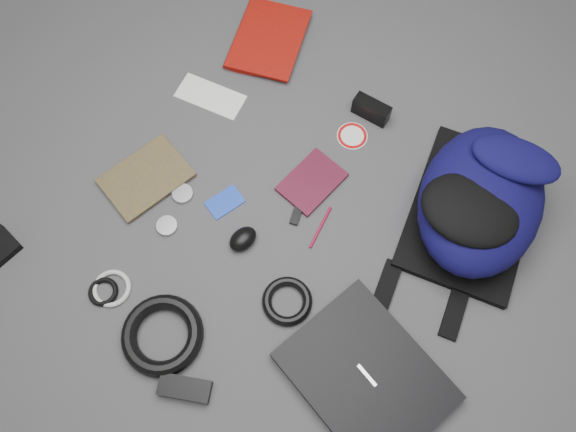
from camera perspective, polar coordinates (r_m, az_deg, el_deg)
The scene contains 21 objects.
ground at distance 1.52m, azimuth 0.00°, elevation -0.28°, with size 4.00×4.00×0.00m, color #4F4F51.
backpack at distance 1.51m, azimuth 18.99°, elevation 1.57°, with size 0.33×0.48×0.20m, color #0A0833, non-canonical shape.
laptop at distance 1.41m, azimuth 7.91°, elevation -15.82°, with size 0.37×0.29×0.04m, color black.
textbook_red at distance 1.83m, azimuth -5.22°, elevation 18.12°, with size 0.20×0.27×0.03m, color maroon.
comic_book at distance 1.65m, azimuth -15.82°, elevation 5.75°, with size 0.17×0.23×0.02m, color #A8900C.
envelope at distance 1.71m, azimuth -7.89°, elevation 11.95°, with size 0.20×0.09×0.00m, color white.
dvd_case at distance 1.56m, azimuth 2.43°, elevation 3.49°, with size 0.12×0.17×0.01m, color #400C1B.
compact_camera at distance 1.66m, azimuth 8.46°, elevation 10.63°, with size 0.11×0.04×0.06m, color black.
sticker_disc at distance 1.64m, azimuth 6.54°, elevation 8.08°, with size 0.09×0.09×0.00m, color white.
pen_teal at distance 1.55m, azimuth 2.87°, elevation 3.02°, with size 0.01×0.01×0.16m, color #0E717E.
pen_red at distance 1.51m, azimuth 3.32°, elevation -1.15°, with size 0.01×0.01×0.13m, color maroon.
id_badge at distance 1.54m, azimuth -6.43°, elevation 1.41°, with size 0.06×0.10×0.00m, color blue.
usb_black at distance 1.52m, azimuth 0.88°, elevation 0.19°, with size 0.02×0.06×0.01m, color black.
mouse at distance 1.48m, azimuth -4.61°, elevation -2.34°, with size 0.06×0.08×0.04m, color black.
headphone_left at distance 1.57m, azimuth -10.64°, elevation 2.23°, with size 0.06×0.06×0.01m, color #AFAFB1.
headphone_right at distance 1.54m, azimuth -12.19°, elevation -1.00°, with size 0.06×0.06×0.01m, color #B0B0B3.
cable_coil at distance 1.44m, azimuth -0.09°, elevation -8.64°, with size 0.13×0.13×0.02m, color black.
power_brick at distance 1.42m, azimuth -10.43°, elevation -16.82°, with size 0.12×0.05×0.03m, color black.
power_cord_coil at distance 1.45m, azimuth -12.64°, elevation -11.70°, with size 0.20×0.20×0.04m, color black.
earbud_coil at distance 1.52m, azimuth -18.25°, elevation -7.32°, with size 0.08×0.08×0.01m, color black.
white_cable_coil at distance 1.52m, azimuth -17.49°, elevation -7.02°, with size 0.10×0.10×0.01m, color silver.
Camera 1 is at (0.31, -0.47, 1.41)m, focal length 35.00 mm.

